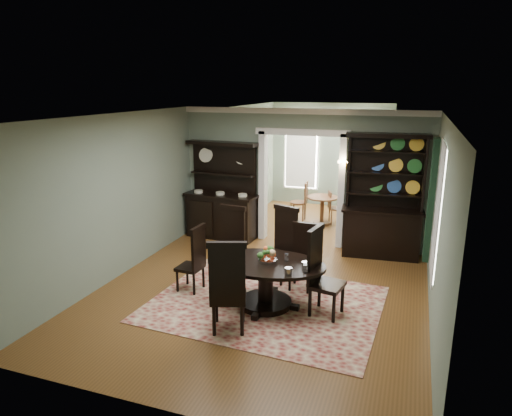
{
  "coord_description": "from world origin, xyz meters",
  "views": [
    {
      "loc": [
        2.32,
        -6.71,
        3.47
      ],
      "look_at": [
        -0.23,
        0.6,
        1.39
      ],
      "focal_mm": 32.0,
      "sensor_mm": 36.0,
      "label": 1
    }
  ],
  "objects_px": {
    "sideboard": "(222,205)",
    "welsh_dresser": "(382,213)",
    "dining_table": "(266,275)",
    "parlor_table": "(322,206)"
  },
  "relations": [
    {
      "from": "sideboard",
      "to": "welsh_dresser",
      "type": "relative_size",
      "value": 0.88
    },
    {
      "from": "dining_table",
      "to": "parlor_table",
      "type": "relative_size",
      "value": 2.52
    },
    {
      "from": "dining_table",
      "to": "sideboard",
      "type": "bearing_deg",
      "value": 121.1
    },
    {
      "from": "dining_table",
      "to": "sideboard",
      "type": "distance_m",
      "value": 3.65
    },
    {
      "from": "dining_table",
      "to": "sideboard",
      "type": "relative_size",
      "value": 0.89
    },
    {
      "from": "dining_table",
      "to": "parlor_table",
      "type": "xyz_separation_m",
      "value": [
        -0.04,
        4.8,
        -0.05
      ]
    },
    {
      "from": "dining_table",
      "to": "sideboard",
      "type": "height_order",
      "value": "sideboard"
    },
    {
      "from": "sideboard",
      "to": "parlor_table",
      "type": "xyz_separation_m",
      "value": [
        2.02,
        1.79,
        -0.31
      ]
    },
    {
      "from": "dining_table",
      "to": "welsh_dresser",
      "type": "xyz_separation_m",
      "value": [
        1.56,
        2.99,
        0.4
      ]
    },
    {
      "from": "dining_table",
      "to": "sideboard",
      "type": "xyz_separation_m",
      "value": [
        -2.06,
        3.01,
        0.25
      ]
    }
  ]
}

